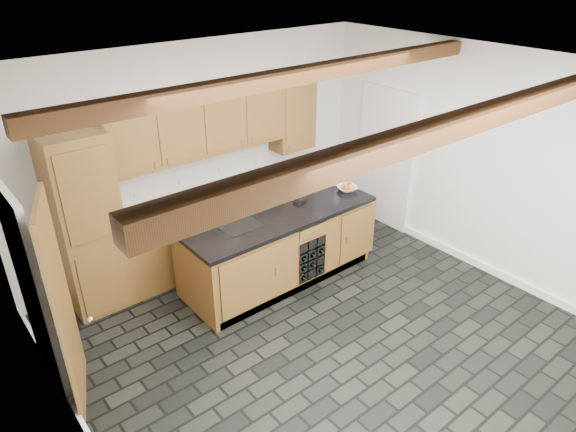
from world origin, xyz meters
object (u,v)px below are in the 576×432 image
kitchen_scale (300,201)px  fruit_bowl (347,188)px  paper_towel (337,175)px  island (278,245)px

kitchen_scale → fruit_bowl: 0.71m
kitchen_scale → paper_towel: size_ratio=0.70×
island → paper_towel: (1.11, 0.14, 0.60)m
kitchen_scale → paper_towel: (0.74, 0.11, 0.11)m
island → fruit_bowl: fruit_bowl is taller
island → fruit_bowl: 1.19m
island → kitchen_scale: (0.37, 0.03, 0.49)m
kitchen_scale → paper_towel: paper_towel is taller
fruit_bowl → paper_towel: size_ratio=0.95×
island → kitchen_scale: kitchen_scale is taller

